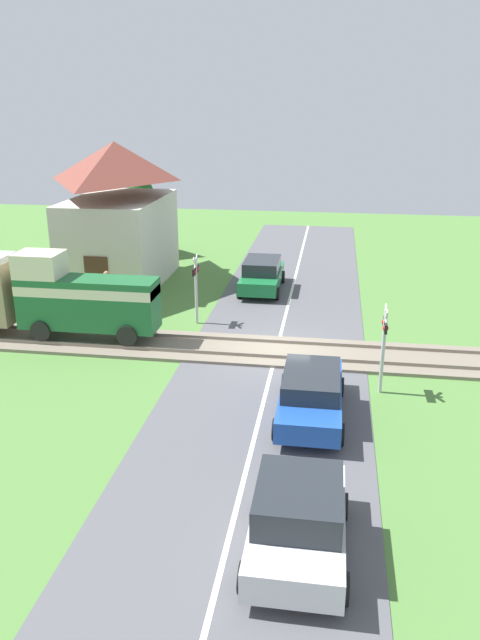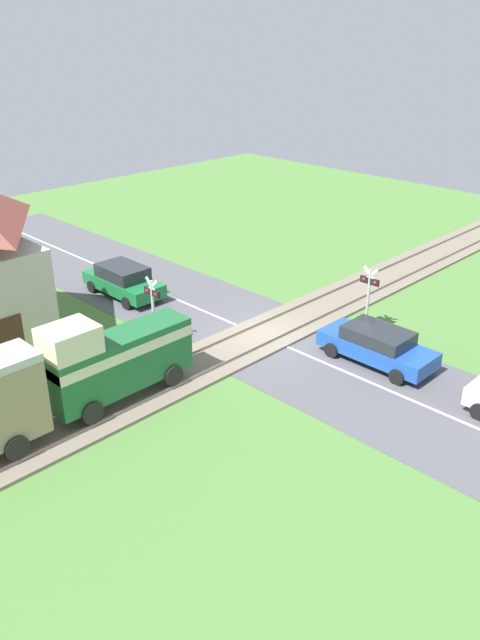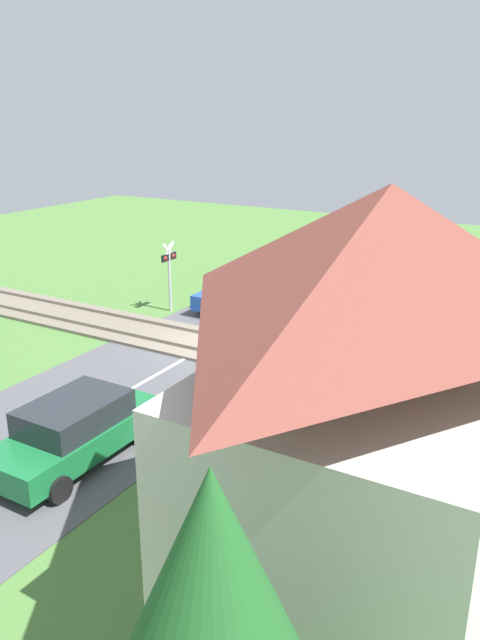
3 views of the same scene
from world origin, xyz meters
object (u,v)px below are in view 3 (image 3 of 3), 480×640
car_far_side (76,429)px  pedestrian_by_station (393,425)px  crossing_signal_east_approach (260,338)px  car_behind_queue (298,260)px  station_building (375,407)px  crossing_signal_west_approach (169,267)px  car_near_crossing (238,289)px

car_far_side → pedestrian_by_station: bearing=122.0°
car_far_side → crossing_signal_east_approach: size_ratio=1.54×
crossing_signal_east_approach → pedestrian_by_station: size_ratio=1.64×
car_behind_queue → station_building: (18.55, 9.99, 2.54)m
car_behind_queue → station_building: 21.23m
crossing_signal_west_approach → crossing_signal_east_approach: size_ratio=1.00×
car_far_side → crossing_signal_west_approach: 11.58m
car_behind_queue → pedestrian_by_station: size_ratio=2.16×
crossing_signal_west_approach → pedestrian_by_station: 13.01m
car_behind_queue → station_building: size_ratio=0.52×
station_building → pedestrian_by_station: (-4.35, -0.85, -2.56)m
pedestrian_by_station → crossing_signal_west_approach: bearing=-120.0°
crossing_signal_west_approach → station_building: 16.30m
crossing_signal_west_approach → crossing_signal_east_approach: (5.38, 7.06, 0.00)m
car_near_crossing → crossing_signal_west_approach: 3.03m
car_far_side → crossing_signal_east_approach: crossing_signal_east_approach is taller
car_near_crossing → crossing_signal_east_approach: (7.28, 4.97, 1.09)m
crossing_signal_east_approach → station_building: bearing=42.6°
car_near_crossing → crossing_signal_east_approach: 8.88m
car_near_crossing → pedestrian_by_station: size_ratio=2.58×
car_behind_queue → pedestrian_by_station: pedestrian_by_station is taller
car_behind_queue → crossing_signal_west_approach: 8.06m
crossing_signal_east_approach → station_building: size_ratio=0.40×
car_far_side → crossing_signal_east_approach: bearing=157.5°
car_far_side → crossing_signal_east_approach: (-5.03, 2.09, 1.05)m
car_behind_queue → pedestrian_by_station: bearing=32.8°
car_near_crossing → car_far_side: (12.31, 2.88, 0.04)m
station_building → pedestrian_by_station: 5.11m
crossing_signal_east_approach → car_near_crossing: bearing=-145.7°
crossing_signal_east_approach → pedestrian_by_station: 4.44m
car_far_side → station_building: 7.57m
car_near_crossing → crossing_signal_east_approach: size_ratio=1.58×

